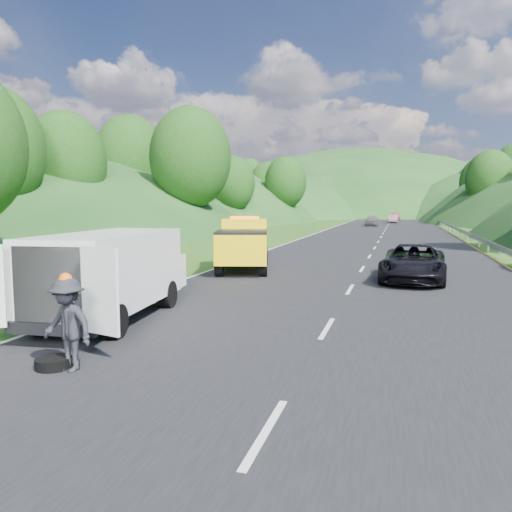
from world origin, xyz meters
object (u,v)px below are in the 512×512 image
(white_van, at_px, (112,271))
(passing_suv, at_px, (413,281))
(child, at_px, (156,306))
(spare_tire, at_px, (54,369))
(woman, at_px, (151,293))
(tow_truck, at_px, (244,244))
(worker, at_px, (69,372))
(suitcase, at_px, (112,286))

(white_van, height_order, passing_suv, white_van)
(white_van, height_order, child, white_van)
(white_van, distance_m, spare_tire, 4.33)
(woman, relative_size, child, 1.45)
(tow_truck, relative_size, worker, 3.53)
(woman, height_order, spare_tire, woman)
(worker, relative_size, spare_tire, 2.59)
(woman, bearing_deg, passing_suv, -80.04)
(spare_tire, bearing_deg, suitcase, 114.73)
(passing_suv, bearing_deg, tow_truck, 173.53)
(spare_tire, xyz_separation_m, passing_suv, (6.89, 13.33, 0.00))
(white_van, bearing_deg, woman, 97.53)
(child, distance_m, worker, 6.12)
(woman, bearing_deg, worker, 176.03)
(woman, distance_m, passing_suv, 10.53)
(white_van, relative_size, woman, 4.51)
(child, distance_m, spare_tire, 6.00)
(child, distance_m, passing_suv, 10.74)
(white_van, distance_m, suitcase, 4.48)
(tow_truck, xyz_separation_m, child, (-0.10, -8.70, -1.25))
(tow_truck, relative_size, child, 5.87)
(tow_truck, xyz_separation_m, passing_suv, (7.68, -1.30, -1.25))
(tow_truck, height_order, suitcase, tow_truck)
(white_van, height_order, spare_tire, white_van)
(woman, xyz_separation_m, worker, (2.48, -7.89, 0.00))
(white_van, xyz_separation_m, woman, (-0.94, 3.89, -1.35))
(worker, xyz_separation_m, passing_suv, (6.50, 13.38, 0.00))
(tow_truck, relative_size, spare_tire, 9.13)
(tow_truck, height_order, white_van, tow_truck)
(tow_truck, distance_m, worker, 14.78)
(child, relative_size, suitcase, 2.10)
(child, bearing_deg, white_van, -80.10)
(worker, bearing_deg, passing_suv, 75.72)
(suitcase, distance_m, passing_suv, 11.87)
(tow_truck, bearing_deg, woman, -115.47)
(tow_truck, xyz_separation_m, white_van, (-0.37, -10.68, 0.10))
(woman, height_order, child, woman)
(worker, bearing_deg, spare_tire, -175.73)
(white_van, distance_m, passing_suv, 12.43)
(white_van, bearing_deg, spare_tire, -79.63)
(woman, bearing_deg, spare_tire, 173.56)
(woman, distance_m, spare_tire, 8.12)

